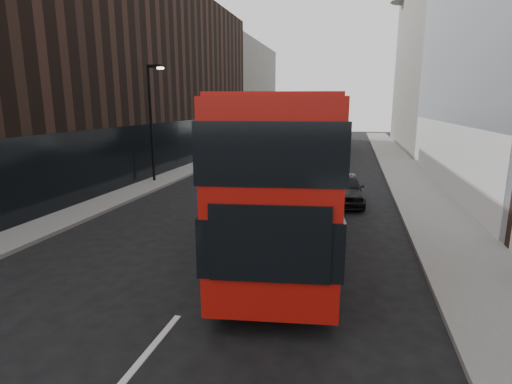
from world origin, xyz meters
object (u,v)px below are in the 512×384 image
Objects in this scene: street_lamp at (152,115)px; car_b at (332,169)px; car_c at (331,153)px; grey_bus at (323,133)px; red_bus at (282,164)px; car_a at (345,188)px.

car_b is (10.79, 3.52, -3.43)m from street_lamp.
street_lamp is 1.54× the size of car_b.
street_lamp reaches higher than car_c.
red_bus is at bearing -84.25° from grey_bus.
car_b is (1.15, 12.56, -2.08)m from red_bus.
street_lamp is at bearing 129.08° from red_bus.
car_a is at bearing -78.42° from grey_bus.
grey_bus is (9.02, 19.20, -2.26)m from street_lamp.
red_bus is 2.92× the size of car_a.
red_bus reaches higher than car_c.
car_a is (11.73, -2.55, -3.43)m from street_lamp.
street_lamp is 0.62× the size of grey_bus.
car_c is (-0.60, 9.58, -0.13)m from car_b.
car_b is (-0.93, 6.07, -0.00)m from car_a.
red_bus is 2.83× the size of car_b.
street_lamp is at bearing -110.69° from grey_bus.
grey_bus reaches higher than car_b.
car_a is at bearing -83.29° from car_c.
grey_bus is at bearing 102.01° from car_c.
car_a is (2.71, -21.75, -1.17)m from grey_bus.
red_bus is (9.64, -9.04, -1.35)m from street_lamp.
street_lamp reaches higher than red_bus.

